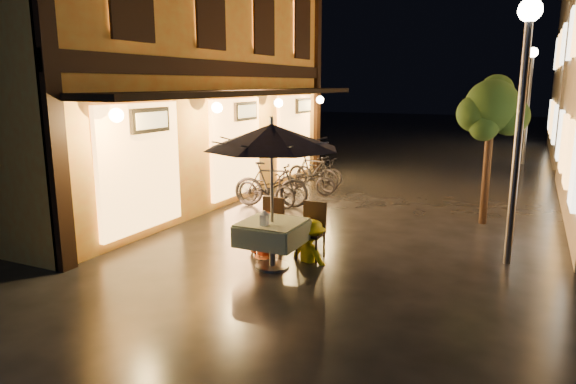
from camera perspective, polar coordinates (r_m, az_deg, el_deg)
The scene contains 17 objects.
ground at distance 8.20m, azimuth 0.79°, elevation -9.18°, with size 90.00×90.00×0.00m, color black.
west_building at distance 14.13m, azimuth -14.21°, elevation 14.67°, with size 5.90×11.40×7.40m.
street_tree at distance 11.51m, azimuth 21.75°, elevation 8.45°, with size 1.43×1.20×3.15m.
streetlamp_near at distance 8.97m, azimuth 24.67°, elevation 10.64°, with size 0.36×0.36×4.23m.
streetlamp_far at distance 20.97m, azimuth 25.28°, elevation 10.74°, with size 0.36×0.36×4.23m.
cafe_table at distance 8.34m, azimuth -1.77°, elevation -4.56°, with size 0.99×0.99×0.78m.
patio_umbrella at distance 8.03m, azimuth -1.84°, elevation 6.16°, with size 2.17×2.17×2.46m.
cafe_chair_left at distance 9.16m, azimuth -1.90°, elevation -3.37°, with size 0.42×0.42×0.97m.
cafe_chair_right at distance 8.83m, azimuth 2.73°, elevation -3.95°, with size 0.42×0.42×0.97m.
table_lantern at distance 8.02m, azimuth -2.65°, elevation -2.79°, with size 0.16×0.16×0.25m.
person_orange at distance 8.90m, azimuth -2.47°, elevation -2.27°, with size 0.75×0.58×1.54m, color orange.
person_yellow at distance 8.65m, azimuth 2.56°, elevation -3.17°, with size 0.91×0.52×1.40m, color yellow.
bicycle_0 at distance 12.56m, azimuth -2.41°, elevation 0.38°, with size 0.58×1.67×0.88m, color black.
bicycle_1 at distance 12.47m, azimuth -1.89°, elevation 0.83°, with size 0.52×1.84×1.10m, color black.
bicycle_2 at distance 13.78m, azimuth 2.07°, elevation 1.28°, with size 0.54×1.55×0.81m, color black.
bicycle_3 at distance 14.37m, azimuth 2.75°, elevation 2.20°, with size 0.49×1.75×1.05m, color black.
bicycle_4 at distance 15.24m, azimuth 3.48°, elevation 2.31°, with size 0.54×1.56×0.82m, color black.
Camera 1 is at (3.16, -6.96, 2.96)m, focal length 32.00 mm.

